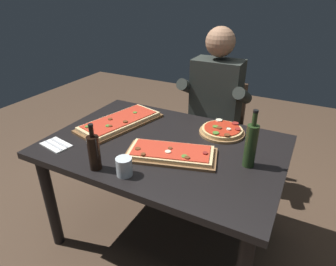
{
  "coord_description": "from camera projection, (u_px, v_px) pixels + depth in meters",
  "views": [
    {
      "loc": [
        0.73,
        -1.34,
        1.6
      ],
      "look_at": [
        0.0,
        0.05,
        0.79
      ],
      "focal_mm": 31.08,
      "sensor_mm": 36.0,
      "label": 1
    }
  ],
  "objects": [
    {
      "name": "ground_plane",
      "position": [
        165.0,
        233.0,
        2.09
      ],
      "size": [
        6.4,
        6.4,
        0.0
      ],
      "primitive_type": "plane",
      "color": "#4C3828"
    },
    {
      "name": "dining_table",
      "position": [
        164.0,
        157.0,
        1.79
      ],
      "size": [
        1.4,
        0.96,
        0.74
      ],
      "color": "black",
      "rests_on": "ground_plane"
    },
    {
      "name": "pizza_rectangular_front",
      "position": [
        171.0,
        153.0,
        1.61
      ],
      "size": [
        0.55,
        0.37,
        0.05
      ],
      "color": "brown",
      "rests_on": "dining_table"
    },
    {
      "name": "pizza_rectangular_left",
      "position": [
        120.0,
        122.0,
        1.98
      ],
      "size": [
        0.4,
        0.64,
        0.05
      ],
      "color": "brown",
      "rests_on": "dining_table"
    },
    {
      "name": "pizza_round_far",
      "position": [
        222.0,
        131.0,
        1.86
      ],
      "size": [
        0.29,
        0.29,
        0.05
      ],
      "color": "olive",
      "rests_on": "dining_table"
    },
    {
      "name": "wine_bottle_dark",
      "position": [
        94.0,
        152.0,
        1.47
      ],
      "size": [
        0.06,
        0.06,
        0.26
      ],
      "color": "black",
      "rests_on": "dining_table"
    },
    {
      "name": "oil_bottle_amber",
      "position": [
        251.0,
        145.0,
        1.49
      ],
      "size": [
        0.06,
        0.06,
        0.32
      ],
      "color": "#233819",
      "rests_on": "dining_table"
    },
    {
      "name": "tumbler_near_camera",
      "position": [
        124.0,
        167.0,
        1.45
      ],
      "size": [
        0.08,
        0.08,
        0.1
      ],
      "color": "silver",
      "rests_on": "dining_table"
    },
    {
      "name": "napkin_cutlery_set",
      "position": [
        56.0,
        145.0,
        1.73
      ],
      "size": [
        0.2,
        0.14,
        0.01
      ],
      "color": "white",
      "rests_on": "dining_table"
    },
    {
      "name": "diner_chair",
      "position": [
        216.0,
        128.0,
        2.52
      ],
      "size": [
        0.44,
        0.44,
        0.87
      ],
      "color": "#3D2B1E",
      "rests_on": "ground_plane"
    },
    {
      "name": "seated_diner",
      "position": [
        214.0,
        105.0,
        2.31
      ],
      "size": [
        0.53,
        0.41,
        1.33
      ],
      "color": "#23232D",
      "rests_on": "ground_plane"
    }
  ]
}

